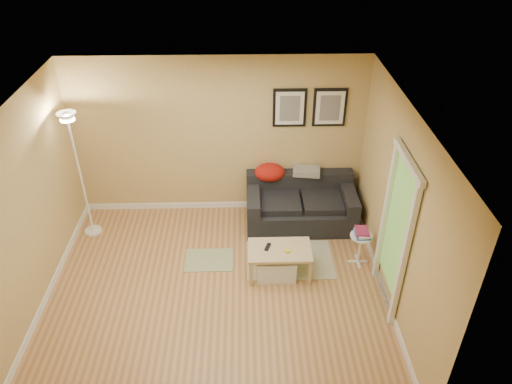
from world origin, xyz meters
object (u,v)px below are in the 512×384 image
side_table (360,249)px  floor_lamp (81,180)px  coffee_table (279,261)px  book_stack (362,232)px  storage_bin (276,266)px  sofa (301,203)px

side_table → floor_lamp: size_ratio=0.24×
coffee_table → book_stack: 1.23m
coffee_table → floor_lamp: (-2.86, 1.02, 0.75)m
book_stack → floor_lamp: size_ratio=0.13×
storage_bin → side_table: (1.20, 0.24, 0.08)m
sofa → side_table: 1.23m
side_table → book_stack: bearing=56.1°
sofa → book_stack: bearing=-51.7°
side_table → book_stack: book_stack is taller
sofa → book_stack: (0.76, -0.96, 0.16)m
sofa → floor_lamp: floor_lamp is taller
coffee_table → storage_bin: size_ratio=1.57×
side_table → book_stack: (0.01, 0.02, 0.29)m
coffee_table → side_table: bearing=22.6°
sofa → book_stack: sofa is taller
side_table → floor_lamp: bearing=168.5°
storage_bin → side_table: 1.23m
storage_bin → side_table: side_table is taller
storage_bin → book_stack: (1.21, 0.26, 0.36)m
sofa → storage_bin: sofa is taller
sofa → coffee_table: size_ratio=1.97×
sofa → side_table: sofa is taller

